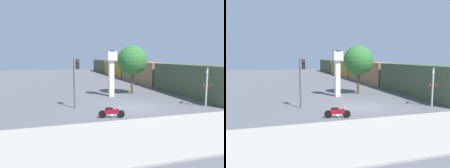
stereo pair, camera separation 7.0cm
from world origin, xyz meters
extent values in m
plane|color=#56565B|center=(0.00, 0.00, 0.00)|extent=(120.00, 120.00, 0.00)
cube|color=#9E998E|center=(0.00, -6.58, 0.05)|extent=(36.00, 6.00, 0.10)
cylinder|color=black|center=(-2.22, -2.74, 0.27)|extent=(0.55, 0.22, 0.54)
cylinder|color=black|center=(-3.48, -2.42, 0.27)|extent=(0.55, 0.22, 0.54)
cube|color=maroon|center=(-2.85, -2.58, 0.47)|extent=(1.01, 0.44, 0.32)
cube|color=black|center=(-3.02, -2.54, 0.68)|extent=(0.54, 0.33, 0.09)
cylinder|color=silver|center=(-2.80, -2.59, 0.24)|extent=(0.29, 0.24, 0.25)
cube|color=silver|center=(-2.31, -2.72, 0.79)|extent=(0.15, 0.40, 0.04)
cube|color=white|center=(-0.47, 5.58, 1.94)|extent=(0.51, 0.51, 3.87)
cube|color=white|center=(-0.47, 5.58, 4.36)|extent=(0.98, 0.98, 0.98)
cylinder|color=white|center=(-0.47, 5.08, 4.36)|extent=(0.78, 0.02, 0.78)
cone|color=#333338|center=(-0.47, 5.58, 4.95)|extent=(1.17, 1.17, 0.20)
cube|color=#425138|center=(8.30, 3.48, 1.70)|extent=(2.80, 12.87, 3.40)
cube|color=olive|center=(8.30, 16.95, 1.70)|extent=(2.80, 12.87, 3.40)
cube|color=olive|center=(8.30, 30.42, 1.70)|extent=(2.80, 12.87, 3.40)
cube|color=#425138|center=(8.30, 43.89, 1.70)|extent=(2.80, 12.87, 3.40)
cylinder|color=#47474C|center=(-4.97, 1.10, 2.07)|extent=(0.12, 0.12, 4.14)
cube|color=black|center=(-4.67, 1.10, 3.64)|extent=(0.28, 0.24, 0.80)
sphere|color=red|center=(-4.67, 0.95, 3.84)|extent=(0.16, 0.16, 0.16)
cylinder|color=#B7B7BC|center=(5.93, -1.45, 1.66)|extent=(0.14, 0.14, 3.32)
cube|color=white|center=(5.93, -1.45, 2.97)|extent=(0.82, 0.82, 0.14)
sphere|color=red|center=(5.58, -1.50, 1.83)|extent=(0.20, 0.20, 0.20)
sphere|color=red|center=(6.28, -1.50, 1.83)|extent=(0.20, 0.20, 0.20)
cylinder|color=brown|center=(2.26, 6.39, 1.25)|extent=(0.30, 0.30, 2.50)
sphere|color=#2D6B2D|center=(2.26, 6.39, 3.85)|extent=(3.38, 3.38, 3.38)
camera|label=1|loc=(-7.05, -16.79, 4.22)|focal=35.00mm
camera|label=2|loc=(-6.98, -16.81, 4.22)|focal=35.00mm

